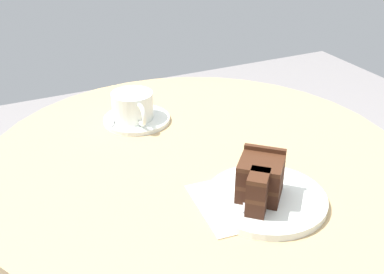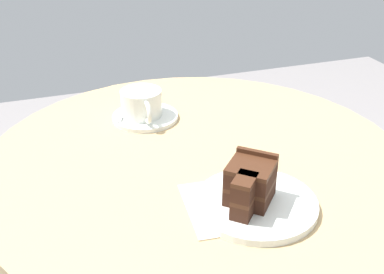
{
  "view_description": "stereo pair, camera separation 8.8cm",
  "coord_description": "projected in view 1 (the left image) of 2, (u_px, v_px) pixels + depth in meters",
  "views": [
    {
      "loc": [
        0.71,
        -0.34,
        1.21
      ],
      "look_at": [
        0.0,
        -0.01,
        0.79
      ],
      "focal_mm": 45.0,
      "sensor_mm": 36.0,
      "label": 1
    },
    {
      "loc": [
        0.74,
        -0.26,
        1.21
      ],
      "look_at": [
        0.0,
        -0.01,
        0.79
      ],
      "focal_mm": 45.0,
      "sensor_mm": 36.0,
      "label": 2
    }
  ],
  "objects": [
    {
      "name": "saucer",
      "position": [
        137.0,
        119.0,
        1.03
      ],
      "size": [
        0.14,
        0.14,
        0.01
      ],
      "color": "silver",
      "rests_on": "cafe_table"
    },
    {
      "name": "cafe_table",
      "position": [
        195.0,
        206.0,
        0.97
      ],
      "size": [
        0.8,
        0.8,
        0.75
      ],
      "color": "tan",
      "rests_on": "ground"
    },
    {
      "name": "coffee_cup",
      "position": [
        133.0,
        105.0,
        1.01
      ],
      "size": [
        0.12,
        0.09,
        0.06
      ],
      "color": "silver",
      "rests_on": "saucer"
    },
    {
      "name": "cake_slice",
      "position": [
        260.0,
        180.0,
        0.75
      ],
      "size": [
        0.11,
        0.1,
        0.07
      ],
      "rotation": [
        0.0,
        0.0,
        5.54
      ],
      "color": "#381E14",
      "rests_on": "cake_plate"
    },
    {
      "name": "napkin",
      "position": [
        247.0,
        200.0,
        0.77
      ],
      "size": [
        0.16,
        0.17,
        0.0
      ],
      "rotation": [
        0.0,
        0.0,
        1.48
      ],
      "color": "beige",
      "rests_on": "cafe_table"
    },
    {
      "name": "cake_plate",
      "position": [
        266.0,
        199.0,
        0.77
      ],
      "size": [
        0.19,
        0.19,
        0.01
      ],
      "color": "silver",
      "rests_on": "cafe_table"
    },
    {
      "name": "teaspoon",
      "position": [
        116.0,
        112.0,
        1.05
      ],
      "size": [
        0.1,
        0.05,
        0.0
      ],
      "rotation": [
        0.0,
        0.0,
        2.72
      ],
      "color": "silver",
      "rests_on": "saucer"
    },
    {
      "name": "fork",
      "position": [
        245.0,
        182.0,
        0.8
      ],
      "size": [
        0.12,
        0.08,
        0.0
      ],
      "rotation": [
        0.0,
        0.0,
        2.6
      ],
      "color": "silver",
      "rests_on": "cake_plate"
    }
  ]
}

